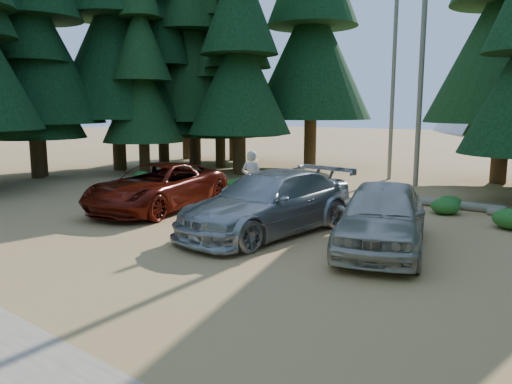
{
  "coord_description": "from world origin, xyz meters",
  "views": [
    {
      "loc": [
        9.61,
        -8.59,
        3.62
      ],
      "look_at": [
        0.67,
        2.52,
        1.25
      ],
      "focal_mm": 35.0,
      "sensor_mm": 36.0,
      "label": 1
    }
  ],
  "objects_px": {
    "red_pickup": "(157,187)",
    "silver_minivan_right": "(382,216)",
    "log_mid": "(450,204)",
    "silver_minivan_center": "(268,203)",
    "frisbee_player": "(252,180)",
    "log_left": "(268,184)"
  },
  "relations": [
    {
      "from": "silver_minivan_right",
      "to": "log_left",
      "type": "distance_m",
      "value": 10.91
    },
    {
      "from": "silver_minivan_right",
      "to": "frisbee_player",
      "type": "relative_size",
      "value": 2.65
    },
    {
      "from": "silver_minivan_right",
      "to": "frisbee_player",
      "type": "xyz_separation_m",
      "value": [
        -5.08,
        0.88,
        0.39
      ]
    },
    {
      "from": "red_pickup",
      "to": "silver_minivan_right",
      "type": "relative_size",
      "value": 1.15
    },
    {
      "from": "red_pickup",
      "to": "silver_minivan_center",
      "type": "bearing_deg",
      "value": -15.08
    },
    {
      "from": "silver_minivan_center",
      "to": "frisbee_player",
      "type": "relative_size",
      "value": 3.13
    },
    {
      "from": "red_pickup",
      "to": "log_left",
      "type": "relative_size",
      "value": 1.62
    },
    {
      "from": "silver_minivan_right",
      "to": "log_mid",
      "type": "bearing_deg",
      "value": 73.48
    },
    {
      "from": "frisbee_player",
      "to": "log_mid",
      "type": "relative_size",
      "value": 0.53
    },
    {
      "from": "red_pickup",
      "to": "log_left",
      "type": "bearing_deg",
      "value": 78.04
    },
    {
      "from": "log_left",
      "to": "log_mid",
      "type": "relative_size",
      "value": 0.99
    },
    {
      "from": "red_pickup",
      "to": "silver_minivan_right",
      "type": "height_order",
      "value": "silver_minivan_right"
    },
    {
      "from": "silver_minivan_center",
      "to": "frisbee_player",
      "type": "bearing_deg",
      "value": 146.82
    },
    {
      "from": "log_mid",
      "to": "silver_minivan_right",
      "type": "bearing_deg",
      "value": -88.26
    },
    {
      "from": "log_mid",
      "to": "frisbee_player",
      "type": "bearing_deg",
      "value": -130.36
    },
    {
      "from": "silver_minivan_center",
      "to": "silver_minivan_right",
      "type": "height_order",
      "value": "silver_minivan_center"
    },
    {
      "from": "silver_minivan_center",
      "to": "log_mid",
      "type": "height_order",
      "value": "silver_minivan_center"
    },
    {
      "from": "silver_minivan_right",
      "to": "red_pickup",
      "type": "bearing_deg",
      "value": 161.61
    },
    {
      "from": "red_pickup",
      "to": "silver_minivan_center",
      "type": "distance_m",
      "value": 5.27
    },
    {
      "from": "silver_minivan_right",
      "to": "frisbee_player",
      "type": "bearing_deg",
      "value": 150.52
    },
    {
      "from": "log_left",
      "to": "silver_minivan_right",
      "type": "bearing_deg",
      "value": -37.17
    },
    {
      "from": "log_left",
      "to": "log_mid",
      "type": "height_order",
      "value": "log_mid"
    }
  ]
}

